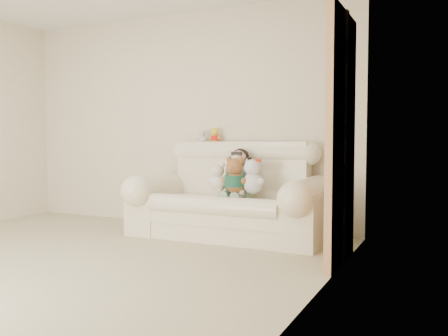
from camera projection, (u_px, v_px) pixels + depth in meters
floor at (16, 273)px, 3.70m from camera, size 5.00×5.00×0.00m
wall_back at (180, 120)px, 5.88m from camera, size 4.50×0.00×4.50m
wall_right at (295, 93)px, 2.66m from camera, size 0.00×5.00×5.00m
sofa at (228, 189)px, 5.08m from camera, size 2.10×0.95×1.03m
door_panel at (341, 139)px, 3.94m from camera, size 0.06×0.90×2.10m
seated_child at (239, 173)px, 5.10m from camera, size 0.37×0.43×0.54m
brown_teddy at (235, 172)px, 4.87m from camera, size 0.29×0.23×0.43m
white_cat at (253, 172)px, 4.84m from camera, size 0.32×0.28×0.42m
cream_teddy at (218, 175)px, 5.01m from camera, size 0.25×0.20×0.36m
yellow_mini_bear at (215, 134)px, 5.56m from camera, size 0.15×0.13×0.21m
grey_mini_plush at (203, 135)px, 5.62m from camera, size 0.13×0.11×0.18m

